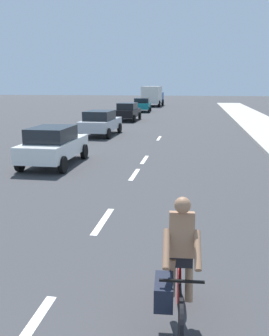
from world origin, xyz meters
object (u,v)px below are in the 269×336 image
(cyclist, at_px, (177,269))
(delivery_truck, at_px, (153,96))
(parked_car_black, at_px, (128,111))
(parked_car_silver, at_px, (100,122))
(parked_car_teal, at_px, (142,104))
(parked_car_white, at_px, (53,145))

(cyclist, xyz_separation_m, delivery_truck, (-5.96, 49.50, 0.67))
(cyclist, bearing_deg, parked_car_black, -82.12)
(parked_car_silver, bearing_deg, delivery_truck, 92.50)
(parked_car_silver, relative_size, delivery_truck, 0.68)
(delivery_truck, bearing_deg, parked_car_black, -87.38)
(parked_car_silver, relative_size, parked_car_teal, 0.97)
(parked_car_black, bearing_deg, parked_car_white, -87.53)
(parked_car_white, xyz_separation_m, parked_car_silver, (-0.31, 8.89, 0.00))
(cyclist, relative_size, parked_car_black, 0.45)
(parked_car_silver, relative_size, parked_car_black, 1.06)
(parked_car_silver, distance_m, parked_car_teal, 20.33)
(parked_car_black, bearing_deg, parked_car_teal, 92.81)
(cyclist, relative_size, delivery_truck, 0.29)
(cyclist, distance_m, delivery_truck, 49.86)
(parked_car_white, xyz_separation_m, parked_car_black, (-0.29, 18.55, -0.00))
(parked_car_black, height_order, parked_car_teal, same)
(parked_car_teal, relative_size, delivery_truck, 0.70)
(parked_car_white, relative_size, parked_car_teal, 0.92)
(parked_car_black, relative_size, parked_car_teal, 0.92)
(parked_car_silver, height_order, parked_car_teal, same)
(parked_car_black, bearing_deg, delivery_truck, 92.16)
(cyclist, height_order, parked_car_white, cyclist)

